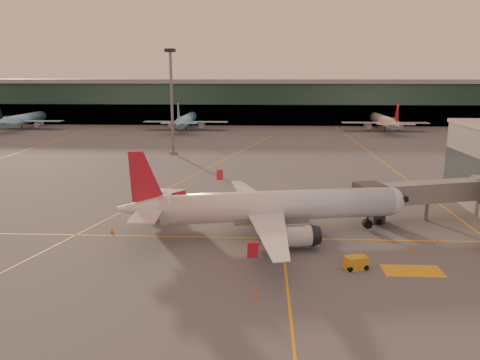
{
  "coord_description": "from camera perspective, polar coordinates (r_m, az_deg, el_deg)",
  "views": [
    {
      "loc": [
        2.55,
        -49.41,
        19.72
      ],
      "look_at": [
        -0.65,
        15.11,
        5.0
      ],
      "focal_mm": 35.0,
      "sensor_mm": 36.0,
      "label": 1
    }
  ],
  "objects": [
    {
      "name": "terminal",
      "position": [
        191.54,
        2.1,
        9.55
      ],
      "size": [
        400.0,
        20.0,
        17.6
      ],
      "color": "#19382D",
      "rests_on": "ground"
    },
    {
      "name": "gpu_cart",
      "position": [
        50.42,
        13.93,
        -9.78
      ],
      "size": [
        2.6,
        1.99,
        1.35
      ],
      "rotation": [
        0.0,
        0.0,
        0.3
      ],
      "color": "gold",
      "rests_on": "ground"
    },
    {
      "name": "cone_fwd",
      "position": [
        57.21,
        20.46,
        -7.91
      ],
      "size": [
        0.41,
        0.41,
        0.52
      ],
      "color": "#E2590B",
      "rests_on": "ground"
    },
    {
      "name": "jet_bridge",
      "position": [
        69.4,
        22.77,
        -1.49
      ],
      "size": [
        21.63,
        9.0,
        5.54
      ],
      "color": "slate",
      "rests_on": "ground"
    },
    {
      "name": "main_airplane",
      "position": [
        58.14,
        3.53,
        -3.35
      ],
      "size": [
        35.95,
        32.62,
        10.9
      ],
      "rotation": [
        0.0,
        0.0,
        0.18
      ],
      "color": "silver",
      "rests_on": "ground"
    },
    {
      "name": "mast_west_near",
      "position": [
        117.7,
        -8.34,
        10.34
      ],
      "size": [
        2.4,
        2.4,
        25.6
      ],
      "color": "slate",
      "rests_on": "ground"
    },
    {
      "name": "cone_wing_right",
      "position": [
        43.1,
        1.96,
        -14.02
      ],
      "size": [
        0.42,
        0.42,
        0.53
      ],
      "color": "#E2590B",
      "rests_on": "ground"
    },
    {
      "name": "catering_truck",
      "position": [
        65.08,
        -9.2,
        -2.81
      ],
      "size": [
        5.62,
        3.12,
        4.15
      ],
      "rotation": [
        0.0,
        0.0,
        -0.15
      ],
      "color": "#C1481B",
      "rests_on": "ground"
    },
    {
      "name": "cone_tail",
      "position": [
        61.74,
        -15.35,
        -5.99
      ],
      "size": [
        0.46,
        0.46,
        0.58
      ],
      "color": "#E2590B",
      "rests_on": "ground"
    },
    {
      "name": "ground",
      "position": [
        53.26,
        -0.11,
        -8.89
      ],
      "size": [
        600.0,
        600.0,
        0.0
      ],
      "primitive_type": "plane",
      "color": "#4C4F54",
      "rests_on": "ground"
    },
    {
      "name": "cone_nose",
      "position": [
        61.64,
        22.9,
        -6.61
      ],
      "size": [
        0.45,
        0.45,
        0.57
      ],
      "color": "#E2590B",
      "rests_on": "ground"
    },
    {
      "name": "taxi_markings",
      "position": [
        96.46,
        -3.09,
        1.02
      ],
      "size": [
        100.12,
        173.0,
        0.01
      ],
      "color": "orange",
      "rests_on": "ground"
    },
    {
      "name": "distant_aircraft_row",
      "position": [
        177.72,
        -15.74,
        5.99
      ],
      "size": [
        225.0,
        34.0,
        13.0
      ],
      "color": "#8AC6E7",
      "rests_on": "ground"
    },
    {
      "name": "cone_wing_left",
      "position": [
        77.37,
        3.09,
        -1.72
      ],
      "size": [
        0.5,
        0.5,
        0.63
      ],
      "color": "#E2590B",
      "rests_on": "ground"
    }
  ]
}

